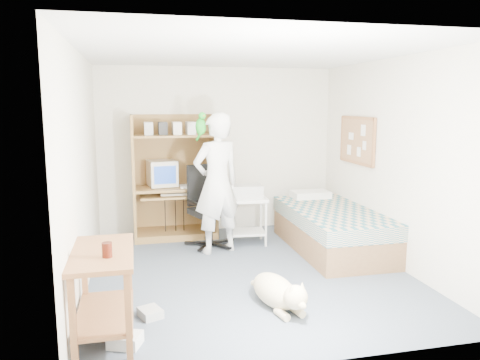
{
  "coord_description": "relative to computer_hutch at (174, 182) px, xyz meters",
  "views": [
    {
      "loc": [
        -1.27,
        -5.08,
        1.95
      ],
      "look_at": [
        -0.03,
        0.31,
        1.05
      ],
      "focal_mm": 35.0,
      "sensor_mm": 36.0,
      "label": 1
    }
  ],
  "objects": [
    {
      "name": "bed",
      "position": [
        2.0,
        -1.12,
        -0.53
      ],
      "size": [
        1.02,
        2.02,
        0.66
      ],
      "color": "brown",
      "rests_on": "floor"
    },
    {
      "name": "floor",
      "position": [
        0.7,
        -1.74,
        -0.82
      ],
      "size": [
        4.0,
        4.0,
        0.0
      ],
      "primitive_type": "plane",
      "color": "#464F5F",
      "rests_on": "ground"
    },
    {
      "name": "ceiling",
      "position": [
        0.7,
        -1.74,
        1.68
      ],
      "size": [
        3.6,
        4.0,
        0.02
      ],
      "primitive_type": "cube",
      "color": "white",
      "rests_on": "wall_back"
    },
    {
      "name": "wall_right",
      "position": [
        2.5,
        -1.74,
        0.43
      ],
      "size": [
        0.02,
        4.0,
        2.5
      ],
      "primitive_type": "cube",
      "color": "silver",
      "rests_on": "floor"
    },
    {
      "name": "printer",
      "position": [
        0.95,
        -0.6,
        -0.07
      ],
      "size": [
        0.44,
        0.35,
        0.18
      ],
      "primitive_type": "cube",
      "rotation": [
        0.0,
        0.0,
        -0.08
      ],
      "color": "#ABAAA6",
      "rests_on": "printer_cart"
    },
    {
      "name": "wall_left",
      "position": [
        -1.1,
        -1.74,
        0.43
      ],
      "size": [
        0.02,
        4.0,
        2.5
      ],
      "primitive_type": "cube",
      "color": "silver",
      "rests_on": "floor"
    },
    {
      "name": "dog",
      "position": [
        0.74,
        -2.72,
        -0.66
      ],
      "size": [
        0.46,
        0.97,
        0.37
      ],
      "rotation": [
        0.0,
        0.0,
        0.23
      ],
      "color": "beige",
      "rests_on": "floor"
    },
    {
      "name": "side_desk",
      "position": [
        -0.85,
        -2.94,
        -0.33
      ],
      "size": [
        0.5,
        1.0,
        0.75
      ],
      "color": "brown",
      "rests_on": "floor"
    },
    {
      "name": "keyboard",
      "position": [
        0.02,
        -0.16,
        -0.15
      ],
      "size": [
        0.46,
        0.18,
        0.03
      ],
      "primitive_type": "cube",
      "rotation": [
        0.0,
        0.0,
        -0.05
      ],
      "color": "beige",
      "rests_on": "computer_hutch"
    },
    {
      "name": "computer_hutch",
      "position": [
        0.0,
        0.0,
        0.0
      ],
      "size": [
        1.2,
        0.63,
        1.8
      ],
      "color": "brown",
      "rests_on": "floor"
    },
    {
      "name": "corkboard",
      "position": [
        2.47,
        -0.84,
        0.63
      ],
      "size": [
        0.04,
        0.94,
        0.66
      ],
      "color": "#946642",
      "rests_on": "wall_right"
    },
    {
      "name": "person",
      "position": [
        0.48,
        -0.88,
        0.1
      ],
      "size": [
        0.78,
        0.64,
        1.84
      ],
      "primitive_type": "imported",
      "rotation": [
        0.0,
        0.0,
        3.49
      ],
      "color": "white",
      "rests_on": "floor"
    },
    {
      "name": "office_chair",
      "position": [
        0.41,
        -0.57,
        -0.42
      ],
      "size": [
        0.64,
        0.64,
        1.11
      ],
      "rotation": [
        0.0,
        0.0,
        0.35
      ],
      "color": "black",
      "rests_on": "floor"
    },
    {
      "name": "parrot",
      "position": [
        0.28,
        -0.86,
        0.87
      ],
      "size": [
        0.14,
        0.23,
        0.37
      ],
      "rotation": [
        0.0,
        0.0,
        0.35
      ],
      "color": "#127F1A",
      "rests_on": "person"
    },
    {
      "name": "pencil_cup",
      "position": [
        0.35,
        -0.09,
        -0.0
      ],
      "size": [
        0.08,
        0.08,
        0.12
      ],
      "primitive_type": "cylinder",
      "color": "gold",
      "rests_on": "computer_hutch"
    },
    {
      "name": "wall_back",
      "position": [
        0.7,
        0.26,
        0.43
      ],
      "size": [
        3.6,
        0.02,
        2.5
      ],
      "primitive_type": "cube",
      "color": "silver",
      "rests_on": "floor"
    },
    {
      "name": "printer_cart",
      "position": [
        0.95,
        -0.6,
        -0.38
      ],
      "size": [
        0.58,
        0.48,
        0.66
      ],
      "rotation": [
        0.0,
        0.0,
        -0.08
      ],
      "color": "white",
      "rests_on": "floor"
    },
    {
      "name": "drink_glass",
      "position": [
        -0.8,
        -3.11,
        -0.01
      ],
      "size": [
        0.08,
        0.08,
        0.12
      ],
      "primitive_type": "cylinder",
      "color": "#3B1209",
      "rests_on": "side_desk"
    },
    {
      "name": "crt_monitor",
      "position": [
        -0.17,
        0.01,
        0.13
      ],
      "size": [
        0.45,
        0.47,
        0.37
      ],
      "rotation": [
        0.0,
        0.0,
        0.15
      ],
      "color": "beige",
      "rests_on": "computer_hutch"
    },
    {
      "name": "floor_box_b",
      "position": [
        -0.47,
        -2.66,
        -0.78
      ],
      "size": [
        0.25,
        0.27,
        0.08
      ],
      "primitive_type": "cube",
      "rotation": [
        0.0,
        0.0,
        0.38
      ],
      "color": "#B2B2AD",
      "rests_on": "floor"
    },
    {
      "name": "floor_box_a",
      "position": [
        -0.69,
        -3.15,
        -0.77
      ],
      "size": [
        0.31,
        0.28,
        0.1
      ],
      "primitive_type": "cube",
      "rotation": [
        0.0,
        0.0,
        -0.38
      ],
      "color": "white",
      "rests_on": "floor"
    }
  ]
}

